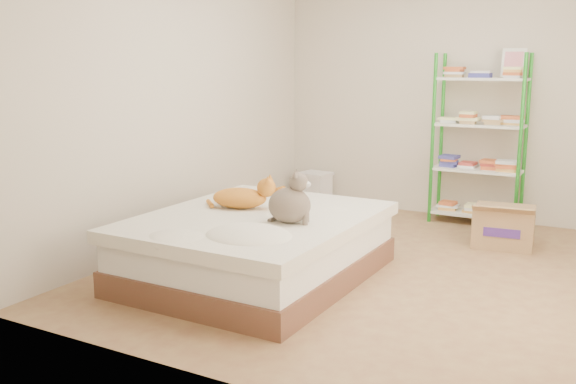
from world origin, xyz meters
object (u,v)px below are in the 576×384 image
Objects in this scene: grey_cat at (289,197)px; shelf_unit at (479,142)px; bed at (257,246)px; cardboard_box at (504,226)px; white_bin at (315,188)px; orange_cat at (240,195)px.

grey_cat is 0.21× the size of shelf_unit.
bed reaches higher than cardboard_box.
grey_cat is 2.82m from white_bin.
white_bin is at bearing 107.27° from bed.
white_bin is at bearing -179.02° from shelf_unit.
shelf_unit reaches higher than bed.
white_bin is at bearing 156.27° from cardboard_box.
cardboard_box is at bearing 50.91° from bed.
grey_cat reaches higher than orange_cat.
grey_cat is (0.57, -0.22, 0.08)m from orange_cat.
grey_cat is at bearing -15.04° from bed.
orange_cat is at bearing 151.72° from bed.
orange_cat reaches higher than cardboard_box.
orange_cat reaches higher than white_bin.
bed is 2.58m from white_bin.
shelf_unit is 4.59× the size of white_bin.
cardboard_box is 1.45× the size of white_bin.
grey_cat is at bearing -67.25° from white_bin.
grey_cat reaches higher than white_bin.
shelf_unit is at bearing -36.28° from grey_cat.
bed is 0.55m from grey_cat.
white_bin is (-0.75, 2.47, -0.05)m from bed.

